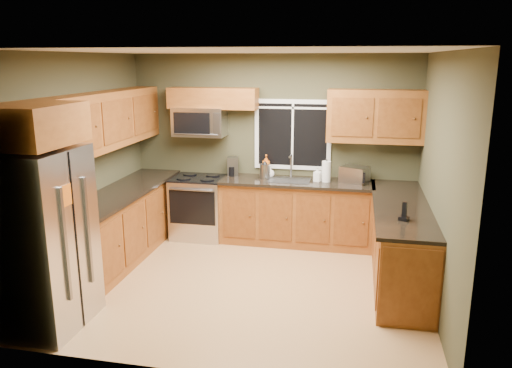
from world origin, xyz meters
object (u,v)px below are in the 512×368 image
(range, at_px, (199,207))
(soap_bottle_b, at_px, (318,174))
(cordless_phone, at_px, (404,215))
(soap_bottle_a, at_px, (266,166))
(toaster_oven, at_px, (355,175))
(coffee_maker, at_px, (233,167))
(paper_towel_roll, at_px, (326,171))
(refrigerator, at_px, (43,240))
(soap_bottle_c, at_px, (270,172))
(kettle, at_px, (265,170))
(microwave, at_px, (200,122))

(range, height_order, soap_bottle_b, soap_bottle_b)
(cordless_phone, bearing_deg, soap_bottle_a, 136.85)
(toaster_oven, relative_size, coffee_maker, 1.65)
(paper_towel_roll, bearing_deg, refrigerator, -132.30)
(toaster_oven, height_order, soap_bottle_c, toaster_oven)
(range, height_order, kettle, kettle)
(microwave, bearing_deg, soap_bottle_a, 0.80)
(range, bearing_deg, soap_bottle_a, 8.61)
(coffee_maker, distance_m, cordless_phone, 2.89)
(refrigerator, xyz_separation_m, soap_bottle_a, (1.68, 2.92, 0.21))
(microwave, distance_m, coffee_maker, 0.82)
(refrigerator, xyz_separation_m, range, (0.69, 2.77, -0.43))
(soap_bottle_c, bearing_deg, toaster_oven, -3.89)
(cordless_phone, bearing_deg, toaster_oven, 108.50)
(soap_bottle_b, bearing_deg, refrigerator, -131.06)
(coffee_maker, relative_size, paper_towel_roll, 0.83)
(refrigerator, relative_size, coffee_maker, 6.71)
(soap_bottle_a, distance_m, cordless_phone, 2.49)
(soap_bottle_a, bearing_deg, cordless_phone, -43.15)
(range, height_order, soap_bottle_c, soap_bottle_c)
(microwave, bearing_deg, soap_bottle_c, 1.04)
(refrigerator, xyz_separation_m, toaster_oven, (2.95, 2.84, 0.15))
(toaster_oven, bearing_deg, paper_towel_roll, -175.58)
(soap_bottle_a, bearing_deg, soap_bottle_c, 5.10)
(kettle, distance_m, cordless_phone, 2.42)
(paper_towel_roll, xyz_separation_m, soap_bottle_b, (-0.12, -0.01, -0.04))
(refrigerator, height_order, coffee_maker, refrigerator)
(microwave, xyz_separation_m, toaster_oven, (2.26, -0.06, -0.68))
(range, xyz_separation_m, soap_bottle_b, (1.75, 0.03, 0.57))
(paper_towel_roll, distance_m, soap_bottle_a, 0.89)
(soap_bottle_a, relative_size, soap_bottle_c, 2.10)
(soap_bottle_a, height_order, cordless_phone, soap_bottle_a)
(kettle, bearing_deg, toaster_oven, 1.10)
(soap_bottle_b, bearing_deg, cordless_phone, -56.28)
(paper_towel_roll, bearing_deg, microwave, 177.14)
(refrigerator, bearing_deg, cordless_phone, 19.23)
(paper_towel_roll, distance_m, soap_bottle_c, 0.83)
(range, xyz_separation_m, toaster_oven, (2.26, 0.07, 0.58))
(refrigerator, relative_size, kettle, 6.82)
(kettle, bearing_deg, soap_bottle_b, -1.37)
(cordless_phone, bearing_deg, coffee_maker, 143.49)
(toaster_oven, bearing_deg, soap_bottle_b, -175.26)
(soap_bottle_c, bearing_deg, range, -171.59)
(refrigerator, xyz_separation_m, paper_towel_roll, (2.56, 2.81, 0.19))
(toaster_oven, bearing_deg, range, -178.15)
(microwave, bearing_deg, refrigerator, -103.34)
(soap_bottle_a, distance_m, soap_bottle_c, 0.11)
(soap_bottle_c, bearing_deg, microwave, -178.96)
(microwave, xyz_separation_m, soap_bottle_a, (0.99, 0.01, -0.62))
(soap_bottle_c, bearing_deg, coffee_maker, 178.48)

